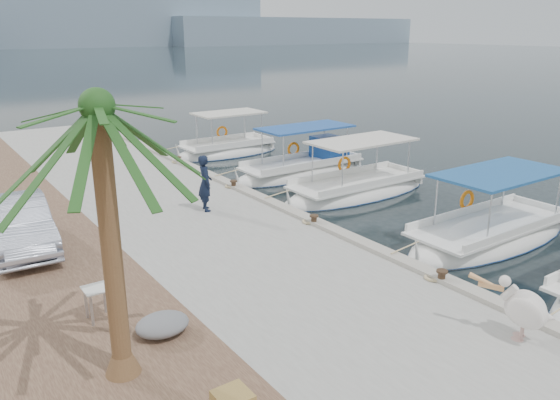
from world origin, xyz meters
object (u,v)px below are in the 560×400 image
object	(u,v)px
fishing_caique_b	(490,237)
pelican	(523,308)
fishing_caique_e	(228,152)
date_palm	(97,109)
parked_car	(19,224)
fishing_caique_c	(357,192)
fisherman	(205,183)
fishing_caique_d	(304,171)

from	to	relation	value
fishing_caique_b	pelican	world-z (taller)	fishing_caique_b
fishing_caique_e	date_palm	xyz separation A→B (m)	(-11.54, -16.50, 5.10)
fishing_caique_e	parked_car	world-z (taller)	fishing_caique_e
fishing_caique_c	pelican	world-z (taller)	fishing_caique_c
fisherman	date_palm	xyz separation A→B (m)	(-5.52, -7.38, 3.77)
fishing_caique_d	pelican	world-z (taller)	fishing_caique_d
fishing_caique_e	fisherman	xyz separation A→B (m)	(-6.02, -9.12, 1.33)
fishing_caique_d	pelican	bearing A→B (deg)	-110.66
fishing_caique_c	date_palm	size ratio (longest dim) A/B	1.25
fishing_caique_b	fishing_caique_e	size ratio (longest dim) A/B	1.20
fishing_caique_e	fisherman	world-z (taller)	fisherman
fishing_caique_e	fishing_caique_c	bearing A→B (deg)	-86.56
fishing_caique_e	pelican	xyz separation A→B (m)	(-4.62, -19.90, 1.02)
fishing_caique_b	fishing_caique_d	bearing A→B (deg)	89.25
fishing_caique_c	fishing_caique_e	bearing A→B (deg)	93.44
fishing_caique_b	pelican	xyz separation A→B (m)	(-5.20, -4.25, 1.02)
fishing_caique_c	fishing_caique_d	xyz separation A→B (m)	(0.14, 3.73, 0.07)
fishing_caique_c	parked_car	distance (m)	12.47
fishing_caique_c	pelican	distance (m)	11.67
fishing_caique_e	fisherman	distance (m)	11.01
fishing_caique_c	fishing_caique_d	size ratio (longest dim) A/B	0.99
fishing_caique_c	fishing_caique_d	bearing A→B (deg)	87.83
fishing_caique_e	fisherman	bearing A→B (deg)	-123.40
fishing_caique_c	parked_car	xyz separation A→B (m)	(-12.42, 0.33, 1.10)
fishing_caique_d	parked_car	distance (m)	13.05
pelican	fishing_caique_b	bearing A→B (deg)	39.25
pelican	date_palm	world-z (taller)	date_palm
fishing_caique_b	fishing_caique_e	bearing A→B (deg)	92.13
fishing_caique_c	fisherman	distance (m)	6.73
pelican	parked_car	size ratio (longest dim) A/B	0.36
fisherman	date_palm	size ratio (longest dim) A/B	0.34
date_palm	fishing_caique_c	bearing A→B (deg)	30.05
fisherman	date_palm	world-z (taller)	date_palm
fishing_caique_b	date_palm	world-z (taller)	date_palm
fishing_caique_d	date_palm	distance (m)	17.05
pelican	date_palm	size ratio (longest dim) A/B	0.28
fishing_caique_d	pelican	size ratio (longest dim) A/B	4.51
pelican	date_palm	bearing A→B (deg)	153.83
fishing_caique_c	pelican	size ratio (longest dim) A/B	4.47
fishing_caique_d	fishing_caique_b	bearing A→B (deg)	-90.75
fishing_caique_c	fisherman	xyz separation A→B (m)	(-6.59, 0.38, 1.33)
fishing_caique_e	date_palm	distance (m)	20.77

